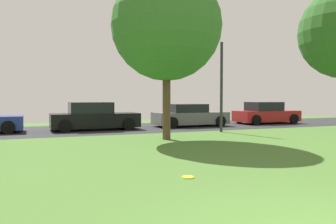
{
  "coord_description": "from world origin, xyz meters",
  "views": [
    {
      "loc": [
        -3.4,
        -2.73,
        1.74
      ],
      "look_at": [
        0.0,
        5.72,
        1.35
      ],
      "focal_mm": 36.58,
      "sensor_mm": 36.0,
      "label": 1
    }
  ],
  "objects_px": {
    "frisbee_disc": "(188,177)",
    "parked_car_black": "(94,117)",
    "parked_car_red": "(266,114)",
    "street_lamp_post": "(221,87)",
    "parked_car_grey": "(190,116)",
    "oak_tree_right": "(167,26)"
  },
  "relations": [
    {
      "from": "parked_car_red",
      "to": "street_lamp_post",
      "type": "distance_m",
      "value": 6.98
    },
    {
      "from": "parked_car_black",
      "to": "parked_car_grey",
      "type": "xyz_separation_m",
      "value": [
        5.72,
        0.12,
        -0.05
      ]
    },
    {
      "from": "frisbee_disc",
      "to": "street_lamp_post",
      "type": "xyz_separation_m",
      "value": [
        5.77,
        8.3,
        2.24
      ]
    },
    {
      "from": "frisbee_disc",
      "to": "parked_car_grey",
      "type": "height_order",
      "value": "parked_car_grey"
    },
    {
      "from": "frisbee_disc",
      "to": "parked_car_grey",
      "type": "xyz_separation_m",
      "value": [
        5.72,
        11.89,
        0.61
      ]
    },
    {
      "from": "parked_car_black",
      "to": "parked_car_red",
      "type": "height_order",
      "value": "parked_car_black"
    },
    {
      "from": "parked_car_grey",
      "to": "parked_car_red",
      "type": "distance_m",
      "value": 5.71
    },
    {
      "from": "parked_car_grey",
      "to": "parked_car_red",
      "type": "relative_size",
      "value": 1.04
    },
    {
      "from": "oak_tree_right",
      "to": "frisbee_disc",
      "type": "distance_m",
      "value": 8.24
    },
    {
      "from": "frisbee_disc",
      "to": "parked_car_red",
      "type": "bearing_deg",
      "value": 46.52
    },
    {
      "from": "frisbee_disc",
      "to": "parked_car_black",
      "type": "xyz_separation_m",
      "value": [
        0.01,
        11.77,
        0.66
      ]
    },
    {
      "from": "parked_car_black",
      "to": "parked_car_red",
      "type": "xyz_separation_m",
      "value": [
        11.42,
        0.28,
        -0.02
      ]
    },
    {
      "from": "parked_car_black",
      "to": "parked_car_grey",
      "type": "height_order",
      "value": "parked_car_black"
    },
    {
      "from": "parked_car_red",
      "to": "street_lamp_post",
      "type": "height_order",
      "value": "street_lamp_post"
    },
    {
      "from": "oak_tree_right",
      "to": "parked_car_grey",
      "type": "bearing_deg",
      "value": 56.03
    },
    {
      "from": "parked_car_grey",
      "to": "street_lamp_post",
      "type": "height_order",
      "value": "street_lamp_post"
    },
    {
      "from": "parked_car_black",
      "to": "parked_car_grey",
      "type": "distance_m",
      "value": 5.72
    },
    {
      "from": "frisbee_disc",
      "to": "parked_car_red",
      "type": "xyz_separation_m",
      "value": [
        11.43,
        12.05,
        0.64
      ]
    },
    {
      "from": "parked_car_grey",
      "to": "street_lamp_post",
      "type": "bearing_deg",
      "value": -89.28
    },
    {
      "from": "frisbee_disc",
      "to": "parked_car_black",
      "type": "distance_m",
      "value": 11.79
    },
    {
      "from": "parked_car_black",
      "to": "parked_car_grey",
      "type": "bearing_deg",
      "value": 1.16
    },
    {
      "from": "street_lamp_post",
      "to": "parked_car_red",
      "type": "bearing_deg",
      "value": 33.55
    }
  ]
}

